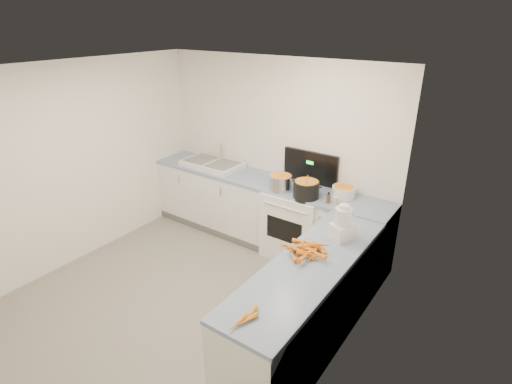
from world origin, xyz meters
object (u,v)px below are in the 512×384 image
Objects in this scene: mixing_bowl at (344,192)px; food_processor at (342,224)px; steel_pot at (281,183)px; extract_bottle at (328,199)px; spice_jar at (335,201)px; black_pot at (306,190)px; stove at (297,222)px; sink at (212,164)px.

food_processor is at bearing -67.36° from mixing_bowl.
steel_pot is 2.59× the size of extract_bottle.
food_processor is (0.39, -0.94, 0.09)m from mixing_bowl.
spice_jar is (0.09, 0.01, -0.02)m from extract_bottle.
mixing_bowl is (0.73, 0.26, -0.02)m from steel_pot.
steel_pot is 0.75m from spice_jar.
spice_jar is (0.38, 0.01, -0.05)m from black_pot.
stove is at bearing 39.21° from steel_pot.
stove reaches higher than black_pot.
steel_pot is (-0.18, -0.15, 0.55)m from stove.
steel_pot is at bearing -7.29° from sink.
stove is at bearing 165.41° from spice_jar.
stove is 0.77m from mixing_bowl.
extract_bottle is 0.31× the size of food_processor.
stove is at bearing 161.95° from extract_bottle.
stove is 1.54m from sink.
black_pot is 3.86× the size of spice_jar.
sink is 2.02m from spice_jar.
stove is 4.67× the size of steel_pot.
extract_bottle is (0.48, -0.16, 0.52)m from stove.
food_processor reaches higher than extract_bottle.
black_pot is at bearing -179.84° from extract_bottle.
stove is 3.75× the size of food_processor.
sink is 2.00m from mixing_bowl.
steel_pot is 0.66m from extract_bottle.
extract_bottle is at bearing 124.80° from food_processor.
mixing_bowl is at bearing 19.98° from steel_pot.
stove is 0.60m from steel_pot.
steel_pot reaches higher than mixing_bowl.
food_processor reaches higher than steel_pot.
sink reaches higher than steel_pot.
food_processor is at bearing -30.94° from steel_pot.
sink is at bearing 175.38° from spice_jar.
food_processor is at bearing -41.24° from black_pot.
steel_pot is at bearing 179.97° from spice_jar.
black_pot is (0.37, -0.01, 0.00)m from steel_pot.
black_pot reaches higher than spice_jar.
stove is 4.35× the size of black_pot.
stove is at bearing 138.96° from food_processor.
spice_jar is (0.02, -0.27, -0.02)m from mixing_bowl.
black_pot is at bearing -6.03° from sink.
mixing_bowl is (0.36, 0.28, -0.03)m from black_pot.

